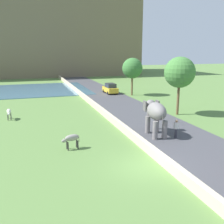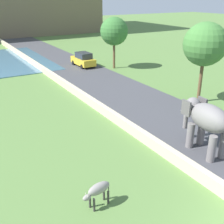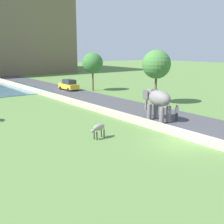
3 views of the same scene
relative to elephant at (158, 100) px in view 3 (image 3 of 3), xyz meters
name	(u,v)px [view 3 (image 3 of 3)]	position (x,y,z in m)	size (l,w,h in m)	color
ground_plane	(179,143)	(-3.44, -5.52, -2.04)	(220.00, 220.00, 0.00)	#567A3D
road_surface	(88,98)	(1.56, 14.48, -2.01)	(7.00, 120.00, 0.06)	#424247
barrier_wall	(71,101)	(-2.24, 12.48, -1.70)	(0.40, 110.00, 0.67)	beige
elephant	(158,100)	(0.00, 0.00, 0.00)	(1.63, 3.52, 2.99)	slate
person_beside_elephant	(177,113)	(1.33, -1.27, -1.16)	(0.36, 0.22, 1.63)	#33333D
car_yellow	(69,85)	(3.13, 22.75, -1.14)	(1.84, 4.02, 1.80)	gold
cow_grey	(99,128)	(-7.47, -0.97, -1.20)	(1.42, 0.61, 1.15)	gray
tree_near	(156,64)	(6.04, 6.01, 2.84)	(3.49, 3.49, 6.64)	brown
tree_mid	(93,63)	(6.06, 20.00, 2.44)	(3.34, 3.34, 6.16)	brown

